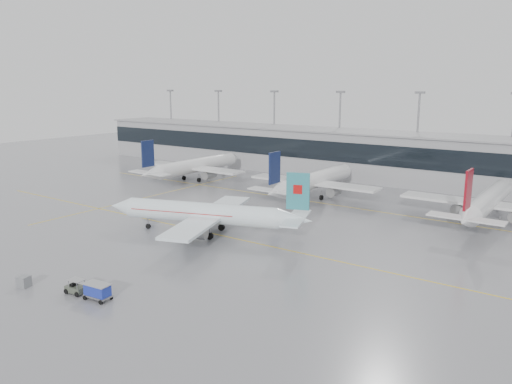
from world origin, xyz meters
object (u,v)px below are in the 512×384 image
Objects in this scene: baggage_tug at (76,288)px; gse_unit at (24,281)px; baggage_cart at (97,290)px; air_canada_jet at (209,214)px.

gse_unit is (-6.86, -2.47, 0.05)m from baggage_tug.
baggage_tug is at bearing -180.00° from baggage_cart.
air_canada_jet is 30.20m from gse_unit.
air_canada_jet is 27.63m from baggage_tug.
gse_unit is (-10.44, -2.85, -0.46)m from baggage_cart.
baggage_cart is (3.58, 0.38, 0.51)m from baggage_tug.
air_canada_jet is 9.32× the size of baggage_tug.
baggage_tug is 7.29m from gse_unit.
air_canada_jet is 27.81m from baggage_cart.
baggage_tug is 3.64m from baggage_cart.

